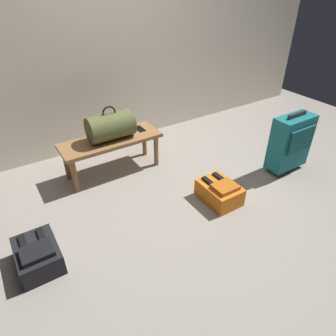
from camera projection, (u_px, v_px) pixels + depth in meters
The scene contains 8 objects.
ground_plane at pixel (193, 208), 2.67m from camera, with size 6.60×6.60×0.00m, color gray.
back_wall at pixel (105, 15), 3.02m from camera, with size 6.00×0.10×2.80m, color silver.
bench at pixel (111, 144), 2.99m from camera, with size 1.00×0.36×0.38m.
duffel_bag_olive at pixel (111, 126), 2.89m from camera, with size 0.44×0.26×0.34m.
cell_phone at pixel (140, 129), 3.14m from camera, with size 0.07×0.14×0.01m.
suitcase_upright_teal at pixel (291, 142), 3.02m from camera, with size 0.43×0.22×0.64m.
backpack_dark at pixel (38, 255), 2.11m from camera, with size 0.28×0.38×0.21m.
backpack_orange at pixel (219, 192), 2.71m from camera, with size 0.28×0.38×0.21m.
Camera 1 is at (-1.28, -1.59, 1.76)m, focal length 32.03 mm.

